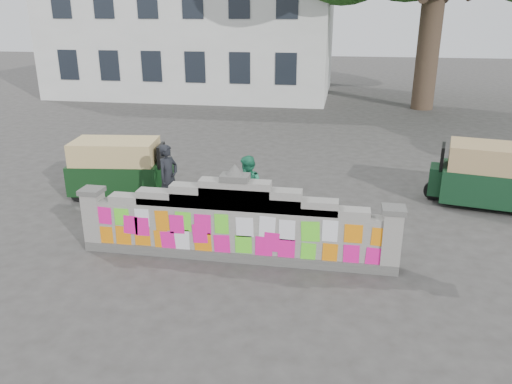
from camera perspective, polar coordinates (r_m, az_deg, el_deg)
ground at (r=10.28m, az=-2.29°, el=-7.58°), size 100.00×100.00×0.00m
parapet_wall at (r=9.96m, az=-2.35°, el=-3.76°), size 6.48×0.44×2.01m
building at (r=32.18m, az=-6.63°, el=18.50°), size 16.00×10.00×8.90m
cyclist_bike at (r=12.18m, az=-9.81°, el=-0.93°), size 1.89×1.28×0.94m
cyclist_rider at (r=12.07m, az=-9.90°, el=0.53°), size 0.58×0.69×1.60m
pedestrian at (r=11.74m, az=-0.99°, el=0.29°), size 0.85×0.95×1.61m
rickshaw_left at (r=13.95m, az=-15.36°, el=2.76°), size 2.84×1.58×1.54m
rickshaw_right at (r=14.00m, az=25.34°, el=1.75°), size 3.01×1.82×1.62m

